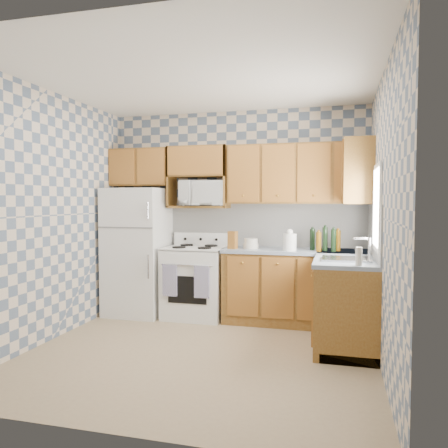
{
  "coord_description": "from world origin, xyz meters",
  "views": [
    {
      "loc": [
        1.3,
        -4.08,
        1.51
      ],
      "look_at": [
        0.05,
        0.75,
        1.25
      ],
      "focal_mm": 35.0,
      "sensor_mm": 36.0,
      "label": 1
    }
  ],
  "objects_px": {
    "refrigerator": "(138,251)",
    "electric_kettle": "(290,242)",
    "stove_body": "(195,283)",
    "microwave": "(202,193)"
  },
  "relations": [
    {
      "from": "microwave",
      "to": "stove_body",
      "type": "bearing_deg",
      "value": -137.29
    },
    {
      "from": "refrigerator",
      "to": "electric_kettle",
      "type": "distance_m",
      "value": 2.05
    },
    {
      "from": "stove_body",
      "to": "microwave",
      "type": "xyz_separation_m",
      "value": [
        0.06,
        0.1,
        1.16
      ]
    },
    {
      "from": "microwave",
      "to": "electric_kettle",
      "type": "xyz_separation_m",
      "value": [
        1.17,
        -0.23,
        -0.59
      ]
    },
    {
      "from": "refrigerator",
      "to": "microwave",
      "type": "xyz_separation_m",
      "value": [
        0.86,
        0.13,
        0.77
      ]
    },
    {
      "from": "refrigerator",
      "to": "electric_kettle",
      "type": "relative_size",
      "value": 8.26
    },
    {
      "from": "stove_body",
      "to": "microwave",
      "type": "relative_size",
      "value": 1.52
    },
    {
      "from": "stove_body",
      "to": "refrigerator",
      "type": "bearing_deg",
      "value": -178.22
    },
    {
      "from": "stove_body",
      "to": "electric_kettle",
      "type": "xyz_separation_m",
      "value": [
        1.23,
        -0.13,
        0.57
      ]
    },
    {
      "from": "microwave",
      "to": "electric_kettle",
      "type": "relative_size",
      "value": 2.92
    }
  ]
}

